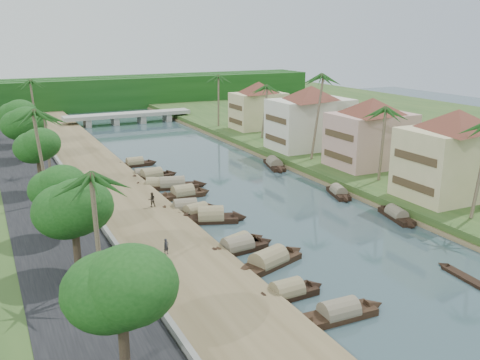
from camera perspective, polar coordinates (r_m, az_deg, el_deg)
name	(u,v)px	position (r m, az deg, el deg)	size (l,w,h in m)	color
ground	(304,225)	(57.50, 6.82, -4.74)	(220.00, 220.00, 0.00)	#33474C
left_bank	(110,191)	(69.28, -13.66, -1.19)	(10.00, 180.00, 0.80)	brown
right_bank	(338,161)	(83.51, 10.40, 1.99)	(16.00, 180.00, 1.20)	#28461C
road	(39,198)	(68.03, -20.66, -1.81)	(8.00, 180.00, 1.40)	black
retaining_wall	(75,188)	(68.31, -17.14, -0.85)	(0.40, 180.00, 1.10)	gray
treeline	(101,93)	(148.92, -14.65, 8.97)	(120.00, 14.00, 8.00)	#123D10
bridge	(128,116)	(122.12, -11.84, 6.71)	(28.00, 4.00, 2.40)	#99988F
building_near	(455,153)	(66.37, 21.91, 2.73)	(14.85, 14.85, 10.20)	beige
building_mid	(371,131)	(78.38, 13.78, 5.05)	(14.11, 14.11, 9.70)	tan
building_far	(310,117)	(88.82, 7.52, 6.72)	(15.59, 15.59, 10.20)	beige
building_distant	(258,105)	(106.41, 1.97, 8.03)	(12.62, 12.62, 9.20)	beige
sampan_0	(339,313)	(39.97, 10.48, -13.82)	(8.08, 1.97, 2.13)	black
sampan_1	(287,293)	(42.28, 5.03, -11.87)	(7.03, 1.99, 2.10)	black
sampan_2	(269,262)	(47.28, 3.07, -8.72)	(9.49, 4.88, 2.44)	black
sampan_3	(238,248)	(50.19, -0.25, -7.21)	(8.16, 2.41, 2.17)	black
sampan_4	(237,245)	(50.67, -0.37, -6.98)	(7.77, 4.15, 2.19)	black
sampan_5	(211,218)	(58.00, -3.14, -4.02)	(8.36, 4.74, 2.56)	black
sampan_6	(185,208)	(61.21, -5.86, -3.02)	(7.78, 3.09, 2.26)	black
sampan_7	(196,212)	(59.93, -4.70, -3.41)	(7.44, 2.95, 1.98)	black
sampan_8	(183,194)	(66.60, -6.10, -1.48)	(7.53, 2.16, 2.31)	black
sampan_9	(172,185)	(70.49, -7.24, -0.55)	(9.65, 4.26, 2.38)	black
sampan_10	(157,185)	(70.65, -8.84, -0.58)	(7.94, 4.68, 2.19)	black
sampan_11	(152,176)	(75.32, -9.41, 0.41)	(8.25, 2.83, 2.31)	black
sampan_12	(145,175)	(76.24, -10.12, 0.55)	(8.03, 2.58, 1.92)	black
sampan_13	(135,164)	(82.98, -11.15, 1.73)	(7.22, 1.76, 2.01)	black
sampan_14	(396,215)	(61.14, 16.34, -3.63)	(2.97, 7.79, 1.90)	black
sampan_15	(338,193)	(67.91, 10.46, -1.33)	(3.25, 7.01, 1.90)	black
sampan_16	(274,164)	(81.08, 3.69, 1.68)	(3.93, 9.22, 2.21)	black
canoe_0	(467,279)	(48.75, 23.03, -9.66)	(1.42, 6.90, 0.91)	black
canoe_1	(242,245)	(51.57, 0.22, -6.95)	(4.27, 2.71, 0.72)	black
canoe_2	(154,187)	(71.30, -9.14, -0.71)	(5.24, 3.24, 0.80)	black
palm_1	(384,111)	(69.93, 15.11, 7.17)	(3.20, 3.20, 10.84)	#75674E
palm_2	(316,78)	(79.90, 8.13, 10.74)	(3.20, 3.20, 13.98)	#75674E
palm_3	(263,87)	(95.87, 2.52, 9.83)	(3.20, 3.20, 10.83)	#75674E
palm_4	(93,178)	(39.02, -15.38, 0.21)	(3.20, 3.20, 10.24)	#75674E
palm_5	(39,113)	(61.23, -20.69, 6.66)	(3.20, 3.20, 11.82)	#75674E
palm_6	(45,116)	(75.14, -20.11, 6.40)	(3.20, 3.20, 9.41)	#75674E
palm_7	(218,78)	(108.62, -2.36, 10.87)	(3.20, 3.20, 11.55)	#75674E
palm_8	(32,82)	(104.86, -21.32, 9.69)	(3.20, 3.20, 11.37)	#75674E
tree_0	(120,289)	(29.89, -12.64, -11.28)	(5.26, 5.26, 7.39)	#4C3D2B
tree_1	(73,209)	(43.49, -17.35, -3.02)	(5.26, 5.26, 7.36)	#4C3D2B
tree_2	(58,188)	(51.81, -18.85, -0.80)	(4.47, 4.47, 6.52)	#4C3D2B
tree_3	(37,146)	(67.24, -20.80, 3.36)	(4.60, 4.60, 7.40)	#4C3D2B
tree_4	(23,124)	(85.74, -22.10, 5.57)	(5.49, 5.49, 7.56)	#4C3D2B
tree_5	(17,115)	(97.02, -22.65, 6.45)	(5.41, 5.41, 7.35)	#4C3D2B
tree_6	(333,113)	(92.25, 9.87, 7.03)	(4.11, 4.11, 7.12)	#4C3D2B
person_near	(166,246)	(48.02, -7.88, -7.03)	(0.52, 0.34, 1.44)	#27282F
person_far	(152,200)	(60.81, -9.39, -2.07)	(0.82, 0.64, 1.68)	#302921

